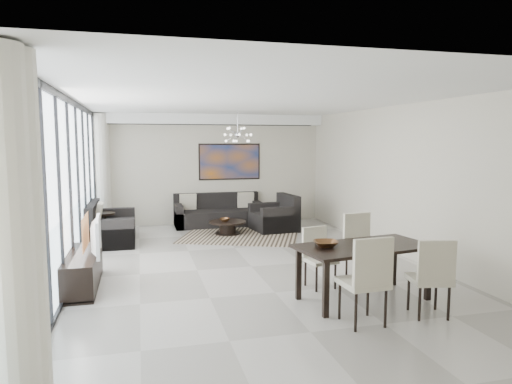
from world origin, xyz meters
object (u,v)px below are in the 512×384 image
object	(u,v)px
coffee_table	(228,227)
sofa_main	(219,215)
tv_console	(82,270)
television	(91,236)
dining_table	(364,251)

from	to	relation	value
coffee_table	sofa_main	world-z (taller)	sofa_main
tv_console	television	distance (m)	0.56
sofa_main	television	distance (m)	5.38
television	coffee_table	bearing A→B (deg)	-41.64
dining_table	tv_console	bearing A→B (deg)	158.08
tv_console	dining_table	bearing A→B (deg)	-21.92
sofa_main	tv_console	xyz separation A→B (m)	(-2.87, -4.54, -0.02)
coffee_table	tv_console	bearing A→B (deg)	-130.74
television	dining_table	distance (m)	4.00
coffee_table	television	size ratio (longest dim) A/B	0.93
television	tv_console	bearing A→B (deg)	61.16
coffee_table	sofa_main	size ratio (longest dim) A/B	0.39
coffee_table	dining_table	xyz separation A→B (m)	(0.98, -4.91, 0.52)
coffee_table	tv_console	size ratio (longest dim) A/B	0.53
coffee_table	tv_console	distance (m)	4.42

